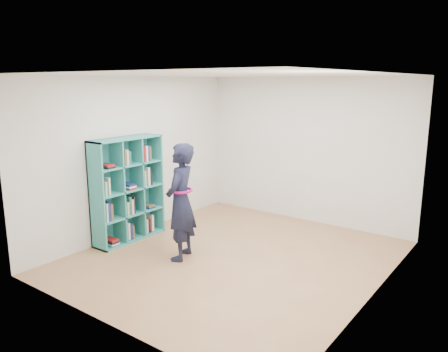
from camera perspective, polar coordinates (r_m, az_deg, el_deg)
The scene contains 9 objects.
floor at distance 6.46m, azimuth 1.29°, elevation -10.59°, with size 4.50×4.50×0.00m, color #9A6846.
ceiling at distance 5.96m, azimuth 1.41°, elevation 13.13°, with size 4.50×4.50×0.00m, color white.
wall_left at distance 7.39m, azimuth -11.44°, elevation 2.58°, with size 0.02×4.50×2.60m, color silver.
wall_right at distance 5.22m, azimuth 19.61°, elevation -1.84°, with size 0.02×4.50×2.60m, color silver.
wall_back at distance 8.00m, azimuth 10.69°, elevation 3.33°, with size 4.00×0.02×2.60m, color silver.
wall_front at distance 4.48m, azimuth -15.49°, elevation -3.81°, with size 4.00×0.02×2.60m, color silver.
bookshelf at distance 7.13m, azimuth -12.65°, elevation -1.91°, with size 0.36×1.24×1.66m.
person at distance 6.21m, azimuth -5.68°, elevation -3.38°, with size 0.60×0.72×1.68m.
smartphone at distance 6.31m, azimuth -6.56°, elevation -2.13°, with size 0.05×0.08×0.12m.
Camera 1 is at (3.43, -4.88, 2.50)m, focal length 35.00 mm.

